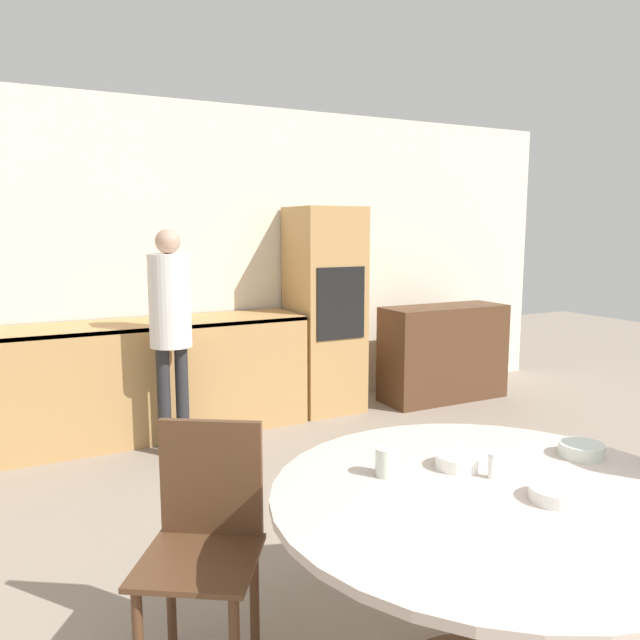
{
  "coord_description": "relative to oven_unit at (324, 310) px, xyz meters",
  "views": [
    {
      "loc": [
        -1.6,
        -0.38,
        1.59
      ],
      "look_at": [
        -0.07,
        2.59,
        1.1
      ],
      "focal_mm": 35.0,
      "sensor_mm": 36.0,
      "label": 1
    }
  ],
  "objects": [
    {
      "name": "person_standing",
      "position": [
        -1.46,
        -0.49,
        0.11
      ],
      "size": [
        0.29,
        0.29,
        1.58
      ],
      "color": "#262628",
      "rests_on": "ground_plane"
    },
    {
      "name": "kitchen_counter",
      "position": [
        -1.95,
        -0.01,
        -0.43
      ],
      "size": [
        3.26,
        0.6,
        0.88
      ],
      "color": "tan",
      "rests_on": "ground_plane"
    },
    {
      "name": "dining_table",
      "position": [
        -1.13,
        -3.31,
        -0.34
      ],
      "size": [
        1.43,
        1.43,
        0.75
      ],
      "color": "#51331E",
      "rests_on": "ground_plane"
    },
    {
      "name": "salt_shaker",
      "position": [
        -1.04,
        -3.22,
        -0.09
      ],
      "size": [
        0.03,
        0.03,
        0.09
      ],
      "color": "white",
      "rests_on": "dining_table"
    },
    {
      "name": "bowl_centre",
      "position": [
        -0.98,
        -3.45,
        -0.11
      ],
      "size": [
        0.18,
        0.18,
        0.04
      ],
      "color": "white",
      "rests_on": "dining_table"
    },
    {
      "name": "wall_back",
      "position": [
        -0.9,
        0.34,
        0.42
      ],
      "size": [
        7.06,
        0.05,
        2.6
      ],
      "color": "silver",
      "rests_on": "ground_plane"
    },
    {
      "name": "chair_far_left",
      "position": [
        -1.9,
        -2.71,
        -0.37
      ],
      "size": [
        0.55,
        0.55,
        0.9
      ],
      "rotation": [
        0.0,
        0.0,
        5.71
      ],
      "color": "#51331E",
      "rests_on": "ground_plane"
    },
    {
      "name": "bowl_near",
      "position": [
        -1.09,
        -3.1,
        -0.11
      ],
      "size": [
        0.16,
        0.16,
        0.05
      ],
      "color": "white",
      "rests_on": "dining_table"
    },
    {
      "name": "oven_unit",
      "position": [
        0.0,
        0.0,
        0.0
      ],
      "size": [
        0.56,
        0.59,
        1.77
      ],
      "color": "tan",
      "rests_on": "ground_plane"
    },
    {
      "name": "bowl_far",
      "position": [
        -0.61,
        -3.22,
        -0.11
      ],
      "size": [
        0.16,
        0.16,
        0.05
      ],
      "color": "silver",
      "rests_on": "dining_table"
    },
    {
      "name": "sideboard",
      "position": [
        1.13,
        -0.23,
        -0.44
      ],
      "size": [
        1.19,
        0.45,
        0.88
      ],
      "color": "#51331E",
      "rests_on": "ground_plane"
    },
    {
      "name": "cup",
      "position": [
        -1.36,
        -3.04,
        -0.09
      ],
      "size": [
        0.08,
        0.08,
        0.1
      ],
      "color": "silver",
      "rests_on": "dining_table"
    }
  ]
}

